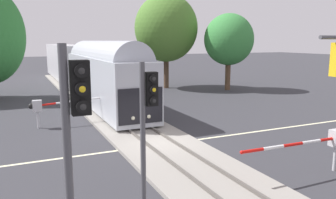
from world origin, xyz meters
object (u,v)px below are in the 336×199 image
at_px(traffic_signal_near_left, 75,142).
at_px(oak_far_right, 166,28).
at_px(traffic_signal_median, 147,117).
at_px(crossing_gate_far, 50,105).
at_px(crossing_gate_near, 327,141).
at_px(commuter_train, 81,66).
at_px(maple_right_background, 229,40).

bearing_deg(traffic_signal_near_left, oak_far_right, 62.87).
distance_m(traffic_signal_near_left, traffic_signal_median, 3.92).
relative_size(crossing_gate_far, traffic_signal_median, 1.28).
distance_m(crossing_gate_near, oak_far_right, 27.47).
distance_m(commuter_train, traffic_signal_near_left, 31.71).
relative_size(crossing_gate_near, maple_right_background, 0.65).
bearing_deg(commuter_train, traffic_signal_median, -96.52).
distance_m(commuter_train, crossing_gate_near, 28.19).
xyz_separation_m(commuter_train, oak_far_right, (9.55, -1.21, 4.10)).
bearing_deg(maple_right_background, traffic_signal_near_left, -129.29).
relative_size(crossing_gate_far, traffic_signal_near_left, 1.15).
bearing_deg(maple_right_background, oak_far_right, 143.24).
bearing_deg(commuter_train, maple_right_background, -19.70).
xyz_separation_m(crossing_gate_far, oak_far_right, (14.31, 13.61, 5.45)).
height_order(commuter_train, crossing_gate_far, commuter_train).
bearing_deg(commuter_train, crossing_gate_far, -107.79).
bearing_deg(crossing_gate_near, traffic_signal_median, -176.44).
bearing_deg(oak_far_right, maple_right_background, -36.76).
height_order(traffic_signal_near_left, traffic_signal_median, traffic_signal_near_left).
distance_m(maple_right_background, oak_far_right, 7.22).
distance_m(traffic_signal_near_left, maple_right_background, 33.27).
bearing_deg(traffic_signal_median, commuter_train, 83.48).
distance_m(commuter_train, oak_far_right, 10.47).
xyz_separation_m(commuter_train, crossing_gate_far, (-4.75, -14.82, -1.35)).
relative_size(commuter_train, traffic_signal_median, 8.26).
height_order(crossing_gate_far, oak_far_right, oak_far_right).
height_order(crossing_gate_near, maple_right_background, maple_right_background).
bearing_deg(commuter_train, oak_far_right, -7.20).
height_order(maple_right_background, oak_far_right, oak_far_right).
xyz_separation_m(crossing_gate_near, crossing_gate_far, (-9.68, 12.90, 0.04)).
bearing_deg(crossing_gate_far, oak_far_right, 43.58).
distance_m(traffic_signal_near_left, oak_far_right, 33.81).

